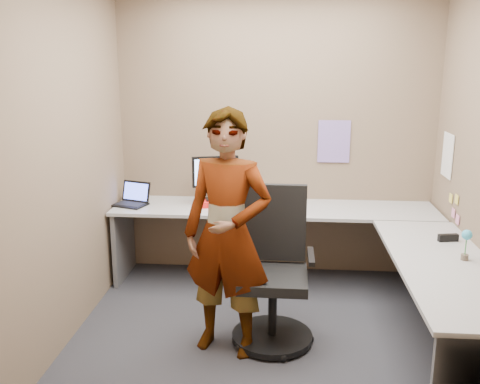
# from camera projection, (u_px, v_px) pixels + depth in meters

# --- Properties ---
(ground) EXTENTS (3.00, 3.00, 0.00)m
(ground) POSITION_uv_depth(u_px,v_px,m) (270.00, 331.00, 4.16)
(ground) COLOR #26262C
(ground) RESTS_ON ground
(wall_back) EXTENTS (3.00, 0.00, 3.00)m
(wall_back) POSITION_uv_depth(u_px,v_px,m) (276.00, 135.00, 5.09)
(wall_back) COLOR brown
(wall_back) RESTS_ON ground
(wall_left) EXTENTS (0.00, 2.70, 2.70)m
(wall_left) POSITION_uv_depth(u_px,v_px,m) (70.00, 157.00, 3.95)
(wall_left) COLOR brown
(wall_left) RESTS_ON ground
(desk) EXTENTS (2.98, 2.58, 0.73)m
(desk) POSITION_uv_depth(u_px,v_px,m) (326.00, 245.00, 4.36)
(desk) COLOR #A1A1A1
(desk) RESTS_ON ground
(paper_ream) EXTENTS (0.31, 0.26, 0.05)m
(paper_ream) POSITION_uv_depth(u_px,v_px,m) (215.00, 202.00, 4.99)
(paper_ream) COLOR red
(paper_ream) RESTS_ON desk
(monitor) EXTENTS (0.42, 0.17, 0.41)m
(monitor) POSITION_uv_depth(u_px,v_px,m) (215.00, 174.00, 4.94)
(monitor) COLOR black
(monitor) RESTS_ON paper_ream
(laptop) EXTENTS (0.35, 0.32, 0.21)m
(laptop) POSITION_uv_depth(u_px,v_px,m) (133.00, 199.00, 5.00)
(laptop) COLOR black
(laptop) RESTS_ON desk
(trackball_mouse) EXTENTS (0.12, 0.08, 0.07)m
(trackball_mouse) POSITION_uv_depth(u_px,v_px,m) (234.00, 204.00, 4.95)
(trackball_mouse) COLOR #B7B7BC
(trackball_mouse) RESTS_ON desk
(origami) EXTENTS (0.10, 0.10, 0.06)m
(origami) POSITION_uv_depth(u_px,v_px,m) (291.00, 211.00, 4.69)
(origami) COLOR white
(origami) RESTS_ON desk
(stapler) EXTENTS (0.15, 0.07, 0.05)m
(stapler) POSITION_uv_depth(u_px,v_px,m) (448.00, 238.00, 4.00)
(stapler) COLOR black
(stapler) RESTS_ON desk
(flower) EXTENTS (0.07, 0.07, 0.22)m
(flower) POSITION_uv_depth(u_px,v_px,m) (466.00, 240.00, 3.60)
(flower) COLOR brown
(flower) RESTS_ON desk
(calendar_purple) EXTENTS (0.30, 0.01, 0.40)m
(calendar_purple) POSITION_uv_depth(u_px,v_px,m) (334.00, 141.00, 5.04)
(calendar_purple) COLOR #846BB7
(calendar_purple) RESTS_ON wall_back
(calendar_white) EXTENTS (0.01, 0.28, 0.38)m
(calendar_white) POSITION_uv_depth(u_px,v_px,m) (448.00, 155.00, 4.61)
(calendar_white) COLOR white
(calendar_white) RESTS_ON wall_right
(sticky_note_a) EXTENTS (0.01, 0.07, 0.07)m
(sticky_note_a) POSITION_uv_depth(u_px,v_px,m) (457.00, 199.00, 4.34)
(sticky_note_a) COLOR #F2E059
(sticky_note_a) RESTS_ON wall_right
(sticky_note_b) EXTENTS (0.01, 0.07, 0.07)m
(sticky_note_b) POSITION_uv_depth(u_px,v_px,m) (453.00, 213.00, 4.42)
(sticky_note_b) COLOR pink
(sticky_note_b) RESTS_ON wall_right
(sticky_note_c) EXTENTS (0.01, 0.07, 0.07)m
(sticky_note_c) POSITION_uv_depth(u_px,v_px,m) (457.00, 220.00, 4.31)
(sticky_note_c) COLOR pink
(sticky_note_c) RESTS_ON wall_right
(sticky_note_d) EXTENTS (0.01, 0.07, 0.07)m
(sticky_note_d) POSITION_uv_depth(u_px,v_px,m) (451.00, 198.00, 4.49)
(sticky_note_d) COLOR #F2E059
(sticky_note_d) RESTS_ON wall_right
(office_chair) EXTENTS (0.60, 0.60, 1.14)m
(office_chair) POSITION_uv_depth(u_px,v_px,m) (273.00, 280.00, 3.96)
(office_chair) COLOR black
(office_chair) RESTS_ON ground
(person) EXTENTS (0.73, 0.57, 1.75)m
(person) POSITION_uv_depth(u_px,v_px,m) (227.00, 234.00, 3.71)
(person) COLOR #999399
(person) RESTS_ON ground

